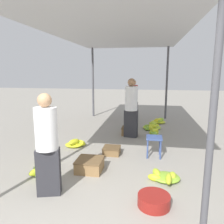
# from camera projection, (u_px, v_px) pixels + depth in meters

# --- Properties ---
(canopy_post_front_right) EXTENTS (0.08, 0.08, 2.76)m
(canopy_post_front_right) POSITION_uv_depth(u_px,v_px,m) (213.00, 117.00, 2.31)
(canopy_post_front_right) COLOR #4C4C51
(canopy_post_front_right) RESTS_ON ground
(canopy_post_back_left) EXTENTS (0.08, 0.08, 2.76)m
(canopy_post_back_left) POSITION_uv_depth(u_px,v_px,m) (93.00, 83.00, 8.89)
(canopy_post_back_left) COLOR #4C4C51
(canopy_post_back_left) RESTS_ON ground
(canopy_post_back_right) EXTENTS (0.08, 0.08, 2.76)m
(canopy_post_back_right) POSITION_uv_depth(u_px,v_px,m) (167.00, 84.00, 8.41)
(canopy_post_back_right) COLOR #4C4C51
(canopy_post_back_right) RESTS_ON ground
(canopy_tarp) EXTENTS (3.33, 6.69, 0.04)m
(canopy_tarp) POSITION_uv_depth(u_px,v_px,m) (118.00, 33.00, 5.34)
(canopy_tarp) COLOR #B2B2B7
(canopy_tarp) RESTS_ON canopy_post_front_left
(vendor_foreground) EXTENTS (0.40, 0.40, 1.55)m
(vendor_foreground) POSITION_uv_depth(u_px,v_px,m) (47.00, 144.00, 3.22)
(vendor_foreground) COLOR #2D2D33
(vendor_foreground) RESTS_ON ground
(stool) EXTENTS (0.34, 0.34, 0.45)m
(stool) POSITION_uv_depth(u_px,v_px,m) (154.00, 141.00, 4.75)
(stool) COLOR #384C84
(stool) RESTS_ON ground
(basin_black) EXTENTS (0.46, 0.46, 0.17)m
(basin_black) POSITION_uv_depth(u_px,v_px,m) (154.00, 200.00, 3.04)
(basin_black) COLOR maroon
(basin_black) RESTS_ON ground
(banana_pile_left_0) EXTENTS (0.48, 0.43, 0.24)m
(banana_pile_left_0) POSITION_uv_depth(u_px,v_px,m) (47.00, 159.00, 4.50)
(banana_pile_left_0) COLOR #8ABB33
(banana_pile_left_0) RESTS_ON ground
(banana_pile_left_1) EXTENTS (0.45, 0.46, 0.19)m
(banana_pile_left_1) POSITION_uv_depth(u_px,v_px,m) (43.00, 172.00, 3.91)
(banana_pile_left_1) COLOR #B8CE2B
(banana_pile_left_1) RESTS_ON ground
(banana_pile_left_2) EXTENTS (0.54, 0.49, 0.21)m
(banana_pile_left_2) POSITION_uv_depth(u_px,v_px,m) (76.00, 143.00, 5.45)
(banana_pile_left_2) COLOR yellow
(banana_pile_left_2) RESTS_ON ground
(banana_pile_right_0) EXTENTS (0.56, 0.59, 0.18)m
(banana_pile_right_0) POSITION_uv_depth(u_px,v_px,m) (164.00, 177.00, 3.76)
(banana_pile_right_0) COLOR #B4CC2C
(banana_pile_right_0) RESTS_ON ground
(banana_pile_right_1) EXTENTS (0.59, 0.63, 0.22)m
(banana_pile_right_1) POSITION_uv_depth(u_px,v_px,m) (152.00, 127.00, 7.07)
(banana_pile_right_1) COLOR #CBD528
(banana_pile_right_1) RESTS_ON ground
(banana_pile_right_2) EXTENTS (0.38, 0.51, 0.27)m
(banana_pile_right_2) POSITION_uv_depth(u_px,v_px,m) (154.00, 134.00, 6.15)
(banana_pile_right_2) COLOR yellow
(banana_pile_right_2) RESTS_ON ground
(banana_pile_right_3) EXTENTS (0.51, 0.47, 0.20)m
(banana_pile_right_3) POSITION_uv_depth(u_px,v_px,m) (159.00, 121.00, 7.87)
(banana_pile_right_3) COLOR yellow
(banana_pile_right_3) RESTS_ON ground
(crate_near) EXTENTS (0.38, 0.38, 0.17)m
(crate_near) POSITION_uv_depth(u_px,v_px,m) (112.00, 150.00, 4.95)
(crate_near) COLOR brown
(crate_near) RESTS_ON ground
(crate_mid) EXTENTS (0.49, 0.49, 0.23)m
(crate_mid) POSITION_uv_depth(u_px,v_px,m) (90.00, 165.00, 4.12)
(crate_mid) COLOR olive
(crate_mid) RESTS_ON ground
(crate_far) EXTENTS (0.41, 0.41, 0.23)m
(crate_far) POSITION_uv_depth(u_px,v_px,m) (129.00, 131.00, 6.44)
(crate_far) COLOR brown
(crate_far) RESTS_ON ground
(shopper_walking_mid) EXTENTS (0.39, 0.39, 1.55)m
(shopper_walking_mid) POSITION_uv_depth(u_px,v_px,m) (133.00, 100.00, 8.13)
(shopper_walking_mid) COLOR #2D2D33
(shopper_walking_mid) RESTS_ON ground
(shopper_walking_far) EXTENTS (0.40, 0.40, 1.66)m
(shopper_walking_far) POSITION_uv_depth(u_px,v_px,m) (131.00, 107.00, 6.10)
(shopper_walking_far) COLOR #2D2D33
(shopper_walking_far) RESTS_ON ground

